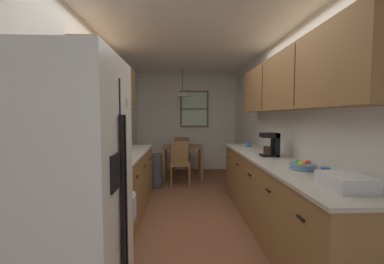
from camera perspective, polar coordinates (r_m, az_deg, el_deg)
name	(u,v)px	position (r m, az deg, el deg)	size (l,w,h in m)	color
ground_plane	(191,204)	(4.14, -0.24, -16.45)	(12.00, 12.00, 0.00)	brown
wall_left	(105,126)	(4.07, -19.63, 1.35)	(0.10, 9.00, 2.55)	silver
wall_right	(275,126)	(4.17, 18.62, 1.42)	(0.10, 9.00, 2.55)	silver
wall_back	(187,122)	(6.54, -1.22, 2.36)	(4.40, 0.10, 2.55)	silver
ceiling_slab	(191,41)	(4.06, -0.25, 20.35)	(4.40, 9.00, 0.08)	white
refrigerator	(64,195)	(1.87, -27.51, -12.82)	(0.77, 0.77, 1.82)	white
stove_range	(94,216)	(2.64, -21.88, -17.75)	(0.66, 0.58, 1.10)	white
microwave_over_range	(78,88)	(2.52, -25.02, 9.26)	(0.39, 0.57, 0.32)	black
counter_left	(124,183)	(3.79, -15.61, -11.33)	(0.64, 1.92, 0.90)	olive
upper_cabinets_left	(111,83)	(3.68, -18.34, 10.75)	(0.33, 2.00, 0.69)	olive
counter_right	(273,194)	(3.34, 18.39, -13.48)	(0.64, 3.29, 0.90)	olive
upper_cabinets_right	(289,82)	(3.23, 21.58, 10.76)	(0.33, 2.97, 0.68)	olive
dining_table	(183,151)	(5.68, -2.14, -4.49)	(0.88, 0.77, 0.74)	brown
dining_chair_near	(180,161)	(5.12, -2.83, -6.74)	(0.42, 0.42, 0.90)	olive
dining_chair_far	(181,153)	(6.29, -2.53, -4.78)	(0.45, 0.45, 0.90)	olive
pendant_light	(183,94)	(5.65, -2.18, 8.80)	(0.33, 0.33, 0.67)	black
back_window	(194,109)	(6.47, 0.56, 5.36)	(0.73, 0.05, 0.95)	brown
trash_bin	(154,170)	(5.07, -8.77, -8.81)	(0.33, 0.33, 0.66)	#3F3F42
storage_canister	(108,154)	(3.00, -18.90, -4.94)	(0.11, 0.11, 0.17)	#D84C19
dish_towel	(134,207)	(2.68, -13.31, -16.65)	(0.02, 0.16, 0.24)	silver
coffee_maker	(272,144)	(3.38, 17.99, -2.67)	(0.22, 0.18, 0.31)	black
mug_by_coffeemaker	(325,173)	(2.36, 28.59, -8.38)	(0.11, 0.07, 0.10)	#335999
mug_spare	(248,144)	(4.30, 12.98, -2.84)	(0.11, 0.07, 0.09)	#335999
fruit_bowl	(303,166)	(2.67, 24.36, -7.18)	(0.25, 0.25, 0.09)	#597F9E
dish_rack	(345,181)	(2.14, 32.07, -9.70)	(0.28, 0.34, 0.10)	silver
table_serving_bowl	(184,144)	(5.73, -1.86, -2.87)	(0.21, 0.21, 0.06)	silver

